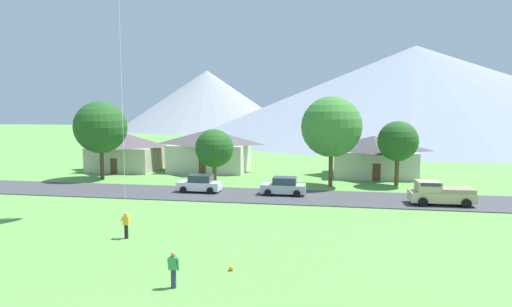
% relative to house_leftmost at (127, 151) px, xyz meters
% --- Properties ---
extents(road_strip, '(160.00, 6.81, 0.08)m').
position_rel_house_leftmost_xyz_m(road_strip, '(19.59, -14.02, -2.52)').
color(road_strip, '#424247').
rests_on(road_strip, ground).
extents(mountain_far_west_ridge, '(137.12, 137.12, 27.68)m').
position_rel_house_leftmost_xyz_m(mountain_far_west_ridge, '(52.92, 84.32, 11.27)').
color(mountain_far_west_ridge, gray).
rests_on(mountain_far_west_ridge, ground).
extents(mountain_central_ridge, '(71.52, 71.52, 24.18)m').
position_rel_house_leftmost_xyz_m(mountain_central_ridge, '(-22.11, 114.67, 9.53)').
color(mountain_central_ridge, '#8E939E').
rests_on(mountain_central_ridge, ground).
extents(house_leftmost, '(9.16, 7.70, 4.95)m').
position_rel_house_leftmost_xyz_m(house_leftmost, '(0.00, 0.00, 0.00)').
color(house_leftmost, beige).
rests_on(house_leftmost, ground).
extents(house_left_center, '(10.20, 8.47, 4.93)m').
position_rel_house_leftmost_xyz_m(house_left_center, '(32.27, 0.50, -0.01)').
color(house_left_center, beige).
rests_on(house_left_center, ground).
extents(house_right_center, '(10.60, 7.68, 5.53)m').
position_rel_house_leftmost_xyz_m(house_right_center, '(11.26, 1.26, 0.30)').
color(house_right_center, beige).
rests_on(house_right_center, ground).
extents(tree_near_left, '(4.29, 4.29, 5.96)m').
position_rel_house_leftmost_xyz_m(tree_near_left, '(14.18, -7.13, 1.24)').
color(tree_near_left, brown).
rests_on(tree_near_left, ground).
extents(tree_left_of_center, '(6.04, 6.04, 9.12)m').
position_rel_house_leftmost_xyz_m(tree_left_of_center, '(0.65, -7.47, 3.52)').
color(tree_left_of_center, '#4C3823').
rests_on(tree_left_of_center, ground).
extents(tree_center, '(4.25, 4.25, 6.94)m').
position_rel_house_leftmost_xyz_m(tree_center, '(34.03, -6.27, 2.23)').
color(tree_center, brown).
rests_on(tree_center, ground).
extents(tree_right_of_center, '(6.39, 6.39, 9.53)m').
position_rel_house_leftmost_xyz_m(tree_right_of_center, '(27.06, -7.72, 3.76)').
color(tree_right_of_center, brown).
rests_on(tree_right_of_center, ground).
extents(parked_car_white_west_end, '(4.23, 2.14, 1.68)m').
position_rel_house_leftmost_xyz_m(parked_car_white_west_end, '(14.37, -13.32, -1.70)').
color(parked_car_white_west_end, white).
rests_on(parked_car_white_west_end, road_strip).
extents(parked_car_silver_mid_west, '(4.21, 2.09, 1.68)m').
position_rel_house_leftmost_xyz_m(parked_car_silver_mid_west, '(22.64, -13.36, -1.70)').
color(parked_car_silver_mid_west, '#B7BCC1').
rests_on(parked_car_silver_mid_west, road_strip).
extents(pickup_truck_sand_west_side, '(5.23, 2.39, 1.99)m').
position_rel_house_leftmost_xyz_m(pickup_truck_sand_west_side, '(36.14, -15.27, -1.51)').
color(pickup_truck_sand_west_side, '#C6B284').
rests_on(pickup_truck_sand_west_side, road_strip).
extents(watcher_person, '(0.56, 0.24, 1.68)m').
position_rel_house_leftmost_xyz_m(watcher_person, '(19.83, -34.95, -1.69)').
color(watcher_person, navy).
rests_on(watcher_person, ground).
extents(soccer_ball, '(0.24, 0.24, 0.24)m').
position_rel_house_leftmost_xyz_m(soccer_ball, '(21.96, -32.50, -2.44)').
color(soccer_ball, orange).
rests_on(soccer_ball, ground).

